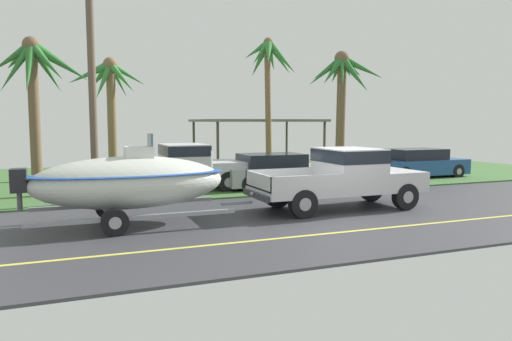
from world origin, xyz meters
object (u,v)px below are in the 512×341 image
object	(u,v)px
boat_on_trailer	(129,182)
palm_tree_far_right	(109,90)
parked_pickup_background	(183,165)
palm_tree_mid	(35,76)
parked_sedan_near	(418,164)
parked_sedan_far	(275,171)
utility_pole	(92,83)
pickup_truck_towing	(348,175)
palm_tree_near_right	(269,67)
palm_tree_near_left	(342,82)
carport_awning	(256,122)

from	to	relation	value
boat_on_trailer	palm_tree_far_right	size ratio (longest dim) A/B	1.08
parked_pickup_background	palm_tree_mid	xyz separation A→B (m)	(-5.00, 0.48, 3.19)
parked_sedan_near	parked_sedan_far	xyz separation A→B (m)	(-7.73, -0.73, -0.00)
parked_pickup_background	parked_sedan_far	size ratio (longest dim) A/B	1.25
palm_tree_mid	utility_pole	distance (m)	2.76
parked_sedan_near	palm_tree_far_right	distance (m)	14.95
pickup_truck_towing	palm_tree_mid	distance (m)	11.06
pickup_truck_towing	palm_tree_far_right	distance (m)	12.93
parked_pickup_background	palm_tree_near_right	xyz separation A→B (m)	(5.53, 4.66, 4.35)
palm_tree_near_right	utility_pole	size ratio (longest dim) A/B	0.92
boat_on_trailer	palm_tree_near_left	bearing A→B (deg)	33.24
parked_pickup_background	palm_tree_near_right	world-z (taller)	palm_tree_near_right
boat_on_trailer	palm_tree_mid	size ratio (longest dim) A/B	1.10
parked_sedan_far	palm_tree_far_right	world-z (taller)	palm_tree_far_right
palm_tree_near_right	palm_tree_far_right	bearing A→B (deg)	172.16
palm_tree_far_right	utility_pole	distance (m)	7.44
palm_tree_mid	palm_tree_near_left	bearing A→B (deg)	5.04
boat_on_trailer	carport_awning	world-z (taller)	carport_awning
pickup_truck_towing	palm_tree_near_left	distance (m)	8.70
parked_pickup_background	utility_pole	world-z (taller)	utility_pole
parked_pickup_background	palm_tree_far_right	distance (m)	6.85
pickup_truck_towing	palm_tree_near_right	size ratio (longest dim) A/B	0.80
parked_sedan_far	utility_pole	distance (m)	7.71
carport_awning	palm_tree_near_right	bearing A→B (deg)	-99.65
parked_sedan_near	palm_tree_far_right	xyz separation A→B (m)	(-13.52, 5.36, 3.45)
carport_awning	utility_pole	xyz separation A→B (m)	(-9.30, -9.30, 1.21)
parked_pickup_background	palm_tree_near_right	distance (m)	8.44
palm_tree_far_right	boat_on_trailer	bearing A→B (deg)	-92.56
palm_tree_mid	palm_tree_far_right	size ratio (longest dim) A/B	0.99
boat_on_trailer	parked_sedan_far	xyz separation A→B (m)	(6.28, 4.92, -0.44)
parked_pickup_background	parked_sedan_near	size ratio (longest dim) A/B	1.22
parked_sedan_far	utility_pole	size ratio (longest dim) A/B	0.59
carport_awning	palm_tree_mid	bearing A→B (deg)	-146.93
parked_pickup_background	palm_tree_far_right	bearing A→B (deg)	110.54
palm_tree_mid	palm_tree_far_right	world-z (taller)	palm_tree_far_right
pickup_truck_towing	palm_tree_far_right	size ratio (longest dim) A/B	0.98
utility_pole	parked_sedan_near	bearing A→B (deg)	7.75
parked_sedan_near	parked_sedan_far	bearing A→B (deg)	-174.62
parked_sedan_far	palm_tree_far_right	distance (m)	9.09
palm_tree_far_right	parked_sedan_near	bearing A→B (deg)	-21.65
carport_awning	palm_tree_mid	size ratio (longest dim) A/B	1.19
parked_pickup_background	carport_awning	world-z (taller)	carport_awning
boat_on_trailer	parked_pickup_background	bearing A→B (deg)	63.55
parked_sedan_near	palm_tree_mid	bearing A→B (deg)	179.57
boat_on_trailer	parked_sedan_near	size ratio (longest dim) A/B	1.35
parked_pickup_background	carport_awning	bearing A→B (deg)	51.75
carport_awning	palm_tree_mid	distance (m)	13.27
palm_tree_near_left	utility_pole	bearing A→B (deg)	-163.76
parked_sedan_far	carport_awning	size ratio (longest dim) A/B	0.66
parked_pickup_background	parked_sedan_far	xyz separation A→B (m)	(3.65, -0.37, -0.34)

